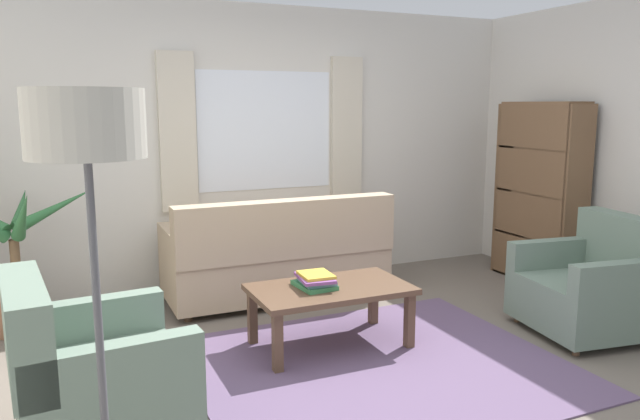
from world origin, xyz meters
The scene contains 12 objects.
ground_plane centered at (0.00, 0.00, 0.00)m, with size 6.24×6.24×0.00m, color #6B6056.
wall_back centered at (0.00, 2.26, 1.30)m, with size 5.32×0.12×2.60m, color silver.
window_with_curtains centered at (0.00, 2.18, 1.45)m, with size 1.98×0.07×1.40m.
area_rug centered at (0.00, 0.00, 0.01)m, with size 2.36×2.03×0.01m, color #604C6B.
couch centered at (-0.11, 1.59, 0.37)m, with size 1.90×0.82×0.92m.
armchair_left centered at (-1.77, -0.19, 0.35)m, with size 0.89×0.91×0.88m.
armchair_right centered at (1.75, -0.10, 0.35)m, with size 0.93×0.94×0.88m.
coffee_table centered at (-0.14, 0.45, 0.38)m, with size 1.10×0.64×0.44m.
book_stack_on_table centered at (-0.25, 0.47, 0.49)m, with size 0.25×0.34×0.10m.
potted_plant centered at (-2.15, 1.66, 0.45)m, with size 1.07×1.14×1.16m.
bookshelf centered at (2.35, 1.11, 0.77)m, with size 0.30×0.94×1.72m.
standing_lamp centered at (-1.75, -1.01, 1.51)m, with size 0.41×0.41×1.75m.
Camera 1 is at (-1.87, -3.26, 1.69)m, focal length 34.12 mm.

